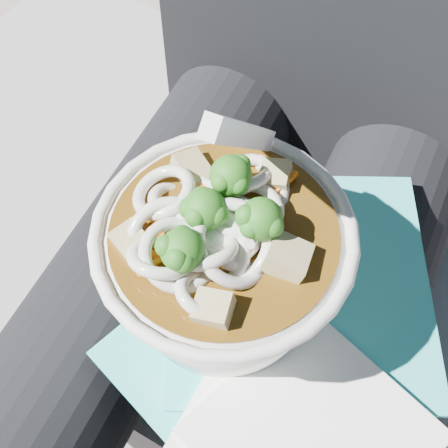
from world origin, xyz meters
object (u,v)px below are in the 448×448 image
at_px(plastic_bag, 268,291).
at_px(udon_bowl, 223,259).
at_px(stone_ledge, 265,322).
at_px(person_body, 261,232).
at_px(lap, 218,327).

distance_m(plastic_bag, udon_bowl, 0.08).
bearing_deg(stone_ledge, person_body, -90.00).
relative_size(lap, person_body, 0.48).
bearing_deg(lap, stone_ledge, 90.00).
distance_m(stone_ledge, person_body, 0.33).
relative_size(lap, plastic_bag, 1.62).
bearing_deg(lap, plastic_bag, 21.72).
height_order(lap, person_body, person_body).
bearing_deg(person_body, udon_bowl, -84.81).
relative_size(stone_ledge, person_body, 1.00).
xyz_separation_m(lap, plastic_bag, (0.04, 0.01, 0.08)).
distance_m(stone_ledge, plastic_bag, 0.40).
bearing_deg(plastic_bag, person_body, 115.27).
xyz_separation_m(plastic_bag, udon_bowl, (-0.03, -0.02, 0.07)).
height_order(stone_ledge, udon_bowl, udon_bowl).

